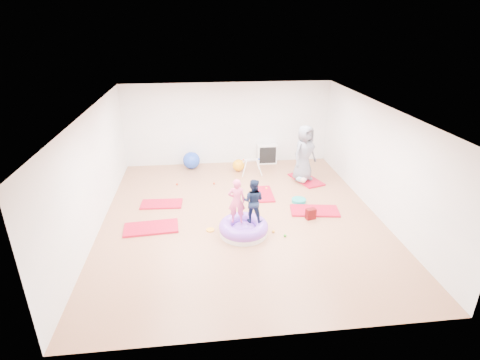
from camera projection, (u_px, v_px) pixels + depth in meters
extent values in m
cube|color=#A57249|center=(241.00, 216.00, 9.68)|extent=(7.00, 8.00, 0.01)
cube|color=silver|center=(242.00, 109.00, 8.57)|extent=(7.00, 8.00, 0.01)
cube|color=white|center=(228.00, 124.00, 12.77)|extent=(7.00, 0.01, 2.80)
cube|color=white|center=(274.00, 264.00, 5.47)|extent=(7.00, 0.01, 2.80)
cube|color=white|center=(93.00, 172.00, 8.75)|extent=(0.01, 8.00, 2.80)
cube|color=white|center=(378.00, 160.00, 9.49)|extent=(0.01, 8.00, 2.80)
cube|color=red|center=(151.00, 228.00, 9.10)|extent=(1.34, 0.75, 0.05)
cube|color=red|center=(162.00, 204.00, 10.28)|extent=(1.14, 0.61, 0.05)
cube|color=red|center=(263.00, 194.00, 10.87)|extent=(0.56, 1.08, 0.04)
cube|color=red|center=(315.00, 211.00, 9.91)|extent=(1.34, 0.81, 0.05)
cube|color=red|center=(306.00, 179.00, 11.84)|extent=(0.97, 1.35, 0.05)
cylinder|color=white|center=(244.00, 231.00, 8.88)|extent=(1.14, 1.14, 0.13)
torus|color=purple|center=(244.00, 227.00, 8.83)|extent=(1.17, 1.17, 0.31)
ellipsoid|color=purple|center=(244.00, 230.00, 8.86)|extent=(0.62, 0.62, 0.28)
imported|color=#F5568E|center=(237.00, 199.00, 8.60)|extent=(0.43, 0.31, 1.10)
imported|color=#111D3A|center=(253.00, 199.00, 8.64)|extent=(0.63, 0.56, 1.07)
imported|color=slate|center=(304.00, 153.00, 11.43)|extent=(1.02, 0.92, 1.75)
ellipsoid|color=#93B9CF|center=(302.00, 179.00, 11.57)|extent=(0.36, 0.23, 0.20)
sphere|color=beige|center=(303.00, 180.00, 11.41)|extent=(0.17, 0.17, 0.17)
sphere|color=green|center=(285.00, 236.00, 8.75)|extent=(0.07, 0.07, 0.07)
sphere|color=red|center=(214.00, 183.00, 11.53)|extent=(0.07, 0.07, 0.07)
sphere|color=#FFAA2B|center=(266.00, 188.00, 11.19)|extent=(0.07, 0.07, 0.07)
sphere|color=blue|center=(233.00, 213.00, 9.75)|extent=(0.07, 0.07, 0.07)
sphere|color=red|center=(177.00, 184.00, 11.48)|extent=(0.07, 0.07, 0.07)
sphere|color=#FFAA2B|center=(273.00, 231.00, 8.93)|extent=(0.07, 0.07, 0.07)
sphere|color=#FFAA2B|center=(239.00, 206.00, 10.13)|extent=(0.07, 0.07, 0.07)
sphere|color=blue|center=(191.00, 160.00, 12.69)|extent=(0.58, 0.58, 0.58)
sphere|color=orange|center=(239.00, 165.00, 12.50)|extent=(0.41, 0.41, 0.41)
cylinder|color=white|center=(245.00, 169.00, 12.01)|extent=(0.19, 0.20, 0.52)
cylinder|color=white|center=(243.00, 164.00, 12.42)|extent=(0.19, 0.20, 0.52)
cylinder|color=white|center=(259.00, 168.00, 12.06)|extent=(0.19, 0.20, 0.52)
cylinder|color=white|center=(257.00, 163.00, 12.47)|extent=(0.19, 0.20, 0.52)
cylinder|color=white|center=(251.00, 159.00, 12.15)|extent=(0.50, 0.03, 0.03)
sphere|color=red|center=(243.00, 160.00, 12.12)|extent=(0.06, 0.06, 0.06)
sphere|color=blue|center=(259.00, 159.00, 12.18)|extent=(0.06, 0.06, 0.06)
cube|color=white|center=(267.00, 154.00, 13.15)|extent=(0.68, 0.33, 0.68)
cube|color=black|center=(268.00, 155.00, 13.01)|extent=(0.58, 0.02, 0.58)
cube|color=white|center=(267.00, 154.00, 13.11)|extent=(0.02, 0.23, 0.60)
cube|color=white|center=(267.00, 154.00, 13.11)|extent=(0.60, 0.23, 0.02)
cylinder|color=teal|center=(299.00, 200.00, 10.43)|extent=(0.40, 0.40, 0.09)
cube|color=#99090F|center=(311.00, 214.00, 9.51)|extent=(0.27, 0.21, 0.28)
cylinder|color=#FFAA2B|center=(210.00, 230.00, 9.03)|extent=(0.20, 0.20, 0.03)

